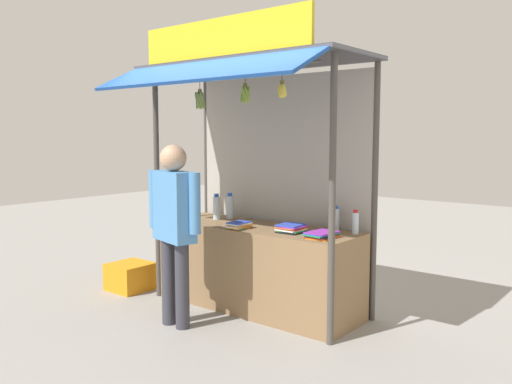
{
  "coord_description": "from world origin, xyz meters",
  "views": [
    {
      "loc": [
        3.38,
        -4.19,
        1.8
      ],
      "look_at": [
        0.0,
        0.0,
        1.21
      ],
      "focal_mm": 37.35,
      "sensor_mm": 36.0,
      "label": 1
    }
  ],
  "objects_px": {
    "plastic_crate": "(130,276)",
    "water_bottle_front_right": "(217,207)",
    "banana_bunch_leftmost": "(282,90)",
    "water_bottle_back_right": "(355,223)",
    "magazine_stack_center": "(322,235)",
    "magazine_stack_back_left": "(291,228)",
    "vendor_person": "(174,218)",
    "water_bottle_far_right": "(336,219)",
    "banana_bunch_rightmost": "(200,100)",
    "water_bottle_far_left": "(230,207)",
    "banana_bunch_inner_right": "(245,94)",
    "magazine_stack_front_left": "(178,216)",
    "magazine_stack_left": "(239,225)"
  },
  "relations": [
    {
      "from": "plastic_crate",
      "to": "water_bottle_front_right",
      "type": "bearing_deg",
      "value": 26.94
    },
    {
      "from": "banana_bunch_leftmost",
      "to": "water_bottle_back_right",
      "type": "bearing_deg",
      "value": 63.53
    },
    {
      "from": "water_bottle_back_right",
      "to": "magazine_stack_center",
      "type": "height_order",
      "value": "water_bottle_back_right"
    },
    {
      "from": "magazine_stack_back_left",
      "to": "magazine_stack_center",
      "type": "xyz_separation_m",
      "value": [
        0.38,
        -0.06,
        -0.01
      ]
    },
    {
      "from": "vendor_person",
      "to": "water_bottle_far_right",
      "type": "bearing_deg",
      "value": 63.11
    },
    {
      "from": "banana_bunch_rightmost",
      "to": "vendor_person",
      "type": "height_order",
      "value": "banana_bunch_rightmost"
    },
    {
      "from": "water_bottle_far_left",
      "to": "banana_bunch_inner_right",
      "type": "height_order",
      "value": "banana_bunch_inner_right"
    },
    {
      "from": "water_bottle_far_right",
      "to": "plastic_crate",
      "type": "relative_size",
      "value": 0.55
    },
    {
      "from": "water_bottle_front_right",
      "to": "vendor_person",
      "type": "distance_m",
      "value": 1.02
    },
    {
      "from": "magazine_stack_front_left",
      "to": "water_bottle_back_right",
      "type": "bearing_deg",
      "value": 11.54
    },
    {
      "from": "water_bottle_back_right",
      "to": "banana_bunch_inner_right",
      "type": "xyz_separation_m",
      "value": [
        -0.76,
        -0.7,
        1.19
      ]
    },
    {
      "from": "banana_bunch_leftmost",
      "to": "vendor_person",
      "type": "xyz_separation_m",
      "value": [
        -0.91,
        -0.43,
        -1.15
      ]
    },
    {
      "from": "magazine_stack_back_left",
      "to": "water_bottle_far_right",
      "type": "bearing_deg",
      "value": 52.71
    },
    {
      "from": "water_bottle_front_right",
      "to": "water_bottle_far_left",
      "type": "bearing_deg",
      "value": 52.89
    },
    {
      "from": "water_bottle_back_right",
      "to": "vendor_person",
      "type": "height_order",
      "value": "vendor_person"
    },
    {
      "from": "magazine_stack_center",
      "to": "water_bottle_far_right",
      "type": "bearing_deg",
      "value": 103.84
    },
    {
      "from": "water_bottle_far_left",
      "to": "magazine_stack_front_left",
      "type": "relative_size",
      "value": 1.13
    },
    {
      "from": "water_bottle_front_right",
      "to": "magazine_stack_front_left",
      "type": "height_order",
      "value": "water_bottle_front_right"
    },
    {
      "from": "magazine_stack_left",
      "to": "vendor_person",
      "type": "xyz_separation_m",
      "value": [
        -0.23,
        -0.65,
        0.13
      ]
    },
    {
      "from": "water_bottle_far_left",
      "to": "water_bottle_far_right",
      "type": "xyz_separation_m",
      "value": [
        1.29,
        0.11,
        -0.02
      ]
    },
    {
      "from": "magazine_stack_center",
      "to": "magazine_stack_left",
      "type": "relative_size",
      "value": 1.31
    },
    {
      "from": "banana_bunch_inner_right",
      "to": "banana_bunch_rightmost",
      "type": "relative_size",
      "value": 0.89
    },
    {
      "from": "magazine_stack_left",
      "to": "banana_bunch_inner_right",
      "type": "distance_m",
      "value": 1.31
    },
    {
      "from": "water_bottle_back_right",
      "to": "magazine_stack_left",
      "type": "bearing_deg",
      "value": -155.18
    },
    {
      "from": "water_bottle_far_left",
      "to": "magazine_stack_front_left",
      "type": "height_order",
      "value": "water_bottle_far_left"
    },
    {
      "from": "magazine_stack_left",
      "to": "banana_bunch_rightmost",
      "type": "distance_m",
      "value": 1.29
    },
    {
      "from": "water_bottle_far_left",
      "to": "magazine_stack_front_left",
      "type": "xyz_separation_m",
      "value": [
        -0.47,
        -0.35,
        -0.11
      ]
    },
    {
      "from": "magazine_stack_back_left",
      "to": "banana_bunch_rightmost",
      "type": "bearing_deg",
      "value": -154.39
    },
    {
      "from": "magazine_stack_left",
      "to": "magazine_stack_center",
      "type": "bearing_deg",
      "value": 6.83
    },
    {
      "from": "water_bottle_back_right",
      "to": "plastic_crate",
      "type": "bearing_deg",
      "value": -165.67
    },
    {
      "from": "magazine_stack_back_left",
      "to": "magazine_stack_center",
      "type": "height_order",
      "value": "magazine_stack_back_left"
    },
    {
      "from": "plastic_crate",
      "to": "magazine_stack_left",
      "type": "bearing_deg",
      "value": 6.58
    },
    {
      "from": "banana_bunch_rightmost",
      "to": "water_bottle_back_right",
      "type": "bearing_deg",
      "value": 27.72
    },
    {
      "from": "banana_bunch_inner_right",
      "to": "plastic_crate",
      "type": "xyz_separation_m",
      "value": [
        -1.79,
        0.05,
        -2.0
      ]
    },
    {
      "from": "magazine_stack_back_left",
      "to": "banana_bunch_leftmost",
      "type": "bearing_deg",
      "value": -66.99
    },
    {
      "from": "water_bottle_far_right",
      "to": "plastic_crate",
      "type": "height_order",
      "value": "water_bottle_far_right"
    },
    {
      "from": "banana_bunch_inner_right",
      "to": "plastic_crate",
      "type": "height_order",
      "value": "banana_bunch_inner_right"
    },
    {
      "from": "water_bottle_far_left",
      "to": "banana_bunch_rightmost",
      "type": "distance_m",
      "value": 1.31
    },
    {
      "from": "water_bottle_far_right",
      "to": "magazine_stack_back_left",
      "type": "relative_size",
      "value": 0.91
    },
    {
      "from": "banana_bunch_inner_right",
      "to": "banana_bunch_rightmost",
      "type": "distance_m",
      "value": 0.58
    },
    {
      "from": "water_bottle_front_right",
      "to": "water_bottle_far_left",
      "type": "distance_m",
      "value": 0.15
    },
    {
      "from": "water_bottle_front_right",
      "to": "magazine_stack_left",
      "type": "height_order",
      "value": "water_bottle_front_right"
    },
    {
      "from": "banana_bunch_inner_right",
      "to": "vendor_person",
      "type": "xyz_separation_m",
      "value": [
        -0.5,
        -0.43,
        -1.13
      ]
    },
    {
      "from": "water_bottle_far_right",
      "to": "banana_bunch_leftmost",
      "type": "xyz_separation_m",
      "value": [
        -0.11,
        -0.75,
        1.2
      ]
    },
    {
      "from": "magazine_stack_front_left",
      "to": "water_bottle_far_left",
      "type": "bearing_deg",
      "value": 36.69
    },
    {
      "from": "vendor_person",
      "to": "water_bottle_back_right",
      "type": "bearing_deg",
      "value": 55.76
    },
    {
      "from": "banana_bunch_leftmost",
      "to": "water_bottle_far_left",
      "type": "bearing_deg",
      "value": 151.38
    },
    {
      "from": "magazine_stack_back_left",
      "to": "banana_bunch_inner_right",
      "type": "distance_m",
      "value": 1.34
    },
    {
      "from": "water_bottle_back_right",
      "to": "magazine_stack_back_left",
      "type": "bearing_deg",
      "value": -149.09
    },
    {
      "from": "magazine_stack_center",
      "to": "water_bottle_back_right",
      "type": "bearing_deg",
      "value": 69.56
    }
  ]
}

